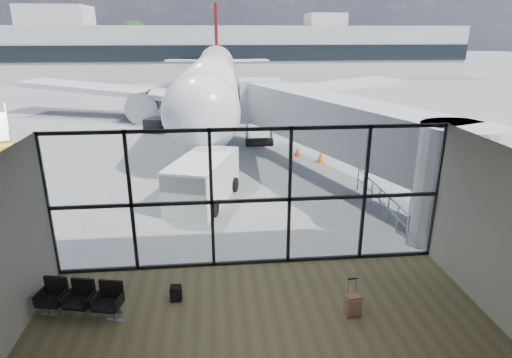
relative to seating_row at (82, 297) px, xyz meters
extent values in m
plane|color=slate|center=(4.66, 42.20, -0.55)|extent=(220.00, 220.00, 0.00)
cube|color=brown|center=(4.66, -1.80, -0.55)|extent=(12.00, 8.00, 0.01)
cube|color=silver|center=(4.66, -1.80, 3.95)|extent=(12.00, 8.00, 0.02)
cube|color=white|center=(4.66, 2.20, 1.70)|extent=(12.00, 0.04, 4.50)
cube|color=black|center=(4.66, 2.20, -0.49)|extent=(12.00, 0.12, 0.10)
cube|color=black|center=(4.66, 2.20, 1.65)|extent=(12.00, 0.12, 0.10)
cube|color=black|center=(4.66, 2.20, 3.89)|extent=(12.00, 0.12, 0.10)
cube|color=black|center=(-1.34, 2.20, 1.70)|extent=(0.10, 0.12, 4.50)
cube|color=black|center=(1.06, 2.20, 1.70)|extent=(0.10, 0.12, 4.50)
cube|color=black|center=(3.46, 2.20, 1.70)|extent=(0.10, 0.12, 4.50)
cube|color=black|center=(5.86, 2.20, 1.70)|extent=(0.10, 0.12, 4.50)
cube|color=black|center=(8.26, 2.20, 1.70)|extent=(0.10, 0.12, 4.50)
cube|color=black|center=(10.66, 2.20, 1.70)|extent=(0.10, 0.12, 4.50)
cylinder|color=gray|center=(11.86, 3.20, 1.55)|extent=(2.80, 2.80, 4.20)
cube|color=gray|center=(9.21, 10.20, 2.45)|extent=(7.45, 14.81, 2.40)
cube|color=gray|center=(6.56, 17.20, 2.45)|extent=(2.60, 2.20, 2.60)
cylinder|color=gray|center=(5.76, 17.20, 0.35)|extent=(0.20, 0.20, 1.80)
cylinder|color=gray|center=(7.36, 17.20, 0.35)|extent=(0.20, 0.20, 1.80)
cylinder|color=black|center=(6.56, 17.20, -0.30)|extent=(1.80, 0.56, 0.56)
cylinder|color=gray|center=(10.26, 3.00, 0.00)|extent=(0.06, 0.06, 1.10)
cylinder|color=gray|center=(10.26, 3.90, 0.00)|extent=(0.06, 0.06, 1.10)
cylinder|color=gray|center=(10.26, 4.80, 0.00)|extent=(0.06, 0.06, 1.10)
cylinder|color=gray|center=(10.26, 5.70, 0.00)|extent=(0.06, 0.06, 1.10)
cylinder|color=gray|center=(10.26, 6.60, 0.00)|extent=(0.06, 0.06, 1.10)
cylinder|color=gray|center=(10.26, 7.50, 0.00)|extent=(0.06, 0.06, 1.10)
cylinder|color=gray|center=(10.26, 8.40, 0.00)|extent=(0.06, 0.06, 1.10)
cylinder|color=gray|center=(10.26, 5.70, 0.53)|extent=(0.06, 5.40, 0.06)
cylinder|color=gray|center=(10.26, 5.70, 0.05)|extent=(0.06, 5.40, 0.06)
cube|color=#B1B1AC|center=(4.66, 64.20, 3.45)|extent=(80.00, 12.00, 8.00)
cube|color=black|center=(4.66, 58.10, 3.45)|extent=(80.00, 0.20, 2.40)
cube|color=#B1B1AC|center=(-20.34, 64.20, 8.95)|extent=(10.00, 8.00, 3.00)
cube|color=#B1B1AC|center=(22.66, 64.20, 8.45)|extent=(6.00, 6.00, 2.00)
cylinder|color=#382619|center=(-34.34, 74.20, 0.98)|extent=(0.50, 0.50, 3.06)
cylinder|color=#382619|center=(-28.34, 74.20, 1.16)|extent=(0.50, 0.50, 3.42)
sphere|color=black|center=(-28.34, 74.20, 5.34)|extent=(6.27, 6.27, 6.27)
cylinder|color=#382619|center=(-22.34, 74.20, 0.80)|extent=(0.50, 0.50, 2.70)
sphere|color=black|center=(-22.34, 74.20, 4.10)|extent=(4.95, 4.95, 4.95)
cylinder|color=#382619|center=(-16.34, 74.20, 0.98)|extent=(0.50, 0.50, 3.06)
sphere|color=black|center=(-16.34, 74.20, 4.72)|extent=(5.61, 5.61, 5.61)
cylinder|color=#382619|center=(-10.34, 74.20, 1.16)|extent=(0.50, 0.50, 3.42)
sphere|color=black|center=(-10.34, 74.20, 5.34)|extent=(6.27, 6.27, 6.27)
cube|color=gray|center=(-0.03, -0.12, -0.30)|extent=(2.22, 0.58, 0.04)
cube|color=black|center=(-0.78, 0.05, -0.10)|extent=(0.75, 0.72, 0.08)
cube|color=black|center=(-0.72, 0.33, 0.16)|extent=(0.64, 0.21, 0.56)
cube|color=black|center=(-0.03, -0.12, -0.10)|extent=(0.75, 0.72, 0.08)
cube|color=black|center=(0.04, 0.16, 0.16)|extent=(0.64, 0.21, 0.56)
cube|color=black|center=(0.72, -0.29, -0.10)|extent=(0.75, 0.72, 0.08)
cube|color=black|center=(0.79, -0.01, 0.16)|extent=(0.64, 0.21, 0.56)
cylinder|color=gray|center=(-0.93, 0.08, -0.43)|extent=(0.06, 0.06, 0.26)
cylinder|color=gray|center=(0.87, -0.32, -0.43)|extent=(0.06, 0.06, 0.26)
cube|color=black|center=(2.39, 0.40, -0.34)|extent=(0.32, 0.20, 0.43)
cube|color=black|center=(2.39, 0.28, -0.34)|extent=(0.25, 0.06, 0.29)
cylinder|color=black|center=(2.40, 0.49, -0.13)|extent=(0.29, 0.09, 0.08)
cube|color=#926A51|center=(7.07, -0.74, -0.24)|extent=(0.41, 0.28, 0.58)
cube|color=#926A51|center=(7.09, -0.87, -0.24)|extent=(0.33, 0.08, 0.43)
cylinder|color=gray|center=(6.95, -0.65, 0.26)|extent=(0.03, 0.03, 0.49)
cylinder|color=gray|center=(7.17, -0.62, 0.26)|extent=(0.03, 0.03, 0.49)
cube|color=black|center=(7.06, -0.64, 0.49)|extent=(0.26, 0.06, 0.02)
cylinder|color=black|center=(6.95, -0.65, -0.52)|extent=(0.04, 0.07, 0.06)
cylinder|color=black|center=(7.17, -0.62, -0.52)|extent=(0.04, 0.07, 0.06)
cylinder|color=silver|center=(3.60, 27.73, 2.69)|extent=(5.23, 32.55, 4.00)
sphere|color=silver|center=(2.99, 11.53, 2.69)|extent=(4.00, 4.00, 4.00)
cone|color=silver|center=(4.32, 46.63, 3.01)|extent=(4.24, 6.63, 4.00)
cube|color=black|center=(3.01, 12.17, 3.23)|extent=(2.43, 1.39, 0.54)
cube|color=silver|center=(-5.54, 29.16, 1.77)|extent=(16.49, 9.04, 1.28)
cylinder|color=black|center=(-2.05, 26.86, 0.69)|extent=(2.41, 3.76, 2.27)
cube|color=silver|center=(0.85, 46.22, 3.12)|extent=(6.24, 3.34, 0.19)
cube|color=silver|center=(12.83, 28.46, 1.77)|extent=(16.60, 7.96, 1.28)
cylinder|color=black|center=(9.18, 26.43, 0.69)|extent=(2.41, 3.76, 2.27)
cube|color=silver|center=(7.76, 45.96, 3.12)|extent=(6.19, 2.93, 0.19)
cube|color=#510E0B|center=(4.32, 46.63, 6.58)|extent=(0.48, 4.12, 6.49)
cylinder|color=gray|center=(3.07, 13.69, 0.20)|extent=(0.22, 0.22, 1.51)
cylinder|color=black|center=(3.07, 13.69, -0.18)|extent=(0.30, 0.77, 0.76)
cylinder|color=black|center=(0.60, 28.38, -0.07)|extent=(0.53, 1.06, 1.04)
cylinder|color=black|center=(6.65, 28.15, -0.07)|extent=(0.53, 1.06, 1.04)
cube|color=white|center=(3.06, 7.81, 0.43)|extent=(3.34, 4.92, 1.97)
cube|color=black|center=(2.51, 6.23, 0.97)|extent=(2.15, 1.73, 0.69)
cylinder|color=black|center=(1.64, 6.74, -0.21)|extent=(0.46, 0.73, 0.69)
cylinder|color=black|center=(3.50, 6.10, -0.21)|extent=(0.46, 0.73, 0.69)
cylinder|color=black|center=(2.61, 9.53, -0.21)|extent=(0.46, 0.73, 0.69)
cylinder|color=black|center=(4.47, 8.88, -0.21)|extent=(0.46, 0.73, 0.69)
cube|color=black|center=(-0.54, 23.01, -0.04)|extent=(2.17, 3.10, 0.94)
cube|color=black|center=(-0.18, 24.08, 0.67)|extent=(1.83, 2.59, 0.97)
cylinder|color=black|center=(-1.47, 22.33, -0.32)|extent=(0.33, 0.51, 0.47)
cylinder|color=black|center=(-0.23, 21.90, -0.32)|extent=(0.33, 0.51, 0.47)
cylinder|color=black|center=(-0.86, 24.11, -0.32)|extent=(0.33, 0.51, 0.47)
cylinder|color=black|center=(0.39, 23.68, -0.32)|extent=(0.33, 0.51, 0.47)
cylinder|color=black|center=(-8.22, 15.81, -0.34)|extent=(0.35, 0.48, 0.44)
cylinder|color=black|center=(-9.01, 17.63, -0.34)|extent=(0.35, 0.48, 0.44)
cube|color=orange|center=(2.36, 17.97, -0.54)|extent=(0.36, 0.36, 0.03)
cone|color=orange|center=(2.36, 17.97, -0.30)|extent=(0.34, 0.34, 0.51)
cube|color=red|center=(8.58, 14.56, -0.54)|extent=(0.37, 0.37, 0.03)
cone|color=red|center=(8.58, 14.56, -0.29)|extent=(0.36, 0.36, 0.53)
cube|color=orange|center=(9.66, 13.08, -0.54)|extent=(0.47, 0.47, 0.03)
cone|color=orange|center=(9.66, 13.08, -0.22)|extent=(0.45, 0.45, 0.68)
camera|label=1|loc=(3.59, -9.97, 6.57)|focal=30.00mm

